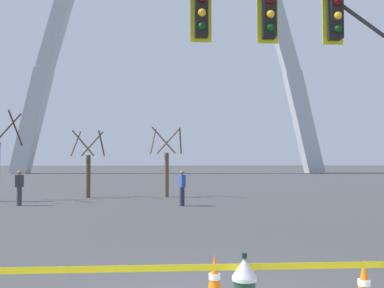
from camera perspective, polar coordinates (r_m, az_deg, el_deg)
caution_tape_barrier at (r=5.34m, az=6.75°, el=-18.30°), size 6.67×0.07×0.87m
traffic_cone_by_hydrant at (r=6.25m, az=3.16°, el=-18.39°), size 0.36×0.36×0.73m
traffic_cone_mid_sidewalk at (r=6.42m, az=22.79°, el=-17.80°), size 0.36×0.36×0.73m
traffic_signal_gantry at (r=9.41m, az=21.74°, el=12.16°), size 7.82×0.44×6.00m
monument_arch at (r=62.68m, az=-2.99°, el=17.10°), size 44.75×2.31×52.40m
tree_left_mid at (r=22.93m, az=-14.21°, el=-3.23°), size 1.69×1.70×3.64m
tree_center_left at (r=22.67m, az=-3.55°, el=-3.08°), size 1.77×1.78×3.83m
pedestrian_walking_left at (r=18.47m, az=-1.39°, el=-6.07°), size 0.32×0.39×1.59m
pedestrian_standing_center at (r=20.15m, az=-22.85°, el=-5.58°), size 0.36×0.23×1.59m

